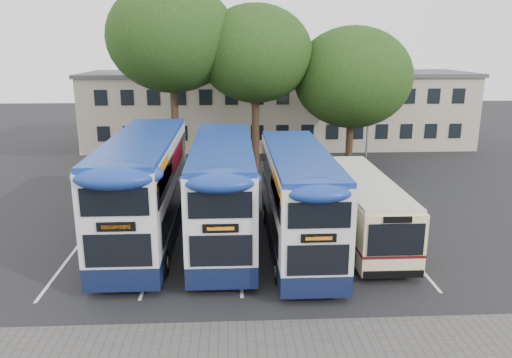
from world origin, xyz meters
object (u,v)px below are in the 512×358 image
object	(u,v)px
bus_dd_left	(145,184)
tree_right	(352,78)
bus_dd_mid	(223,187)
lamp_post	(370,92)
bus_single	(362,204)
tree_mid	(255,54)
bus_dd_right	(298,195)
tree_left	(172,37)

from	to	relation	value
bus_dd_left	tree_right	bearing A→B (deg)	46.53
bus_dd_left	bus_dd_mid	distance (m)	3.42
lamp_post	bus_single	size ratio (longest dim) A/B	0.98
tree_mid	bus_dd_right	distance (m)	14.59
lamp_post	tree_mid	distance (m)	9.23
tree_mid	tree_right	bearing A→B (deg)	3.52
lamp_post	bus_dd_right	bearing A→B (deg)	-114.40
tree_right	bus_dd_left	xyz separation A→B (m)	(-11.99, -12.65, -3.73)
bus_dd_mid	bus_single	distance (m)	6.24
bus_single	tree_right	bearing A→B (deg)	79.40
lamp_post	tree_left	size ratio (longest dim) A/B	0.73
tree_mid	bus_single	distance (m)	14.54
bus_dd_right	bus_single	world-z (taller)	bus_dd_right
tree_mid	bus_dd_mid	world-z (taller)	tree_mid
tree_mid	bus_dd_left	bearing A→B (deg)	-113.93
bus_dd_mid	bus_dd_right	distance (m)	3.30
lamp_post	bus_single	bearing A→B (deg)	-105.80
lamp_post	tree_left	distance (m)	14.54
lamp_post	bus_dd_left	xyz separation A→B (m)	(-13.84, -14.85, -2.53)
tree_mid	bus_dd_right	size ratio (longest dim) A/B	1.09
tree_right	bus_dd_right	distance (m)	15.41
bus_dd_left	bus_single	size ratio (longest dim) A/B	1.20
tree_mid	lamp_post	bearing A→B (deg)	17.19
tree_mid	tree_left	bearing A→B (deg)	-179.54
tree_mid	bus_dd_left	world-z (taller)	tree_mid
tree_right	bus_dd_left	world-z (taller)	tree_right
tree_right	bus_dd_mid	distance (m)	15.96
lamp_post	tree_left	xyz separation A→B (m)	(-13.78, -2.64, 3.79)
lamp_post	bus_dd_left	world-z (taller)	lamp_post
bus_dd_right	lamp_post	bearing A→B (deg)	65.60
lamp_post	bus_dd_mid	world-z (taller)	lamp_post
tree_mid	bus_dd_left	distance (m)	14.40
tree_left	bus_dd_right	bearing A→B (deg)	-64.16
lamp_post	tree_right	world-z (taller)	tree_right
tree_right	bus_dd_left	size ratio (longest dim) A/B	0.87
bus_dd_left	bus_dd_mid	bearing A→B (deg)	-4.06
tree_left	bus_dd_right	size ratio (longest dim) A/B	1.22
bus_dd_right	tree_left	bearing A→B (deg)	115.84
tree_left	bus_dd_right	distance (m)	16.28
tree_mid	tree_right	xyz separation A→B (m)	(6.56, 0.40, -1.55)
tree_right	bus_dd_left	bearing A→B (deg)	-133.47
tree_left	bus_dd_left	xyz separation A→B (m)	(-0.06, -12.20, -6.32)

